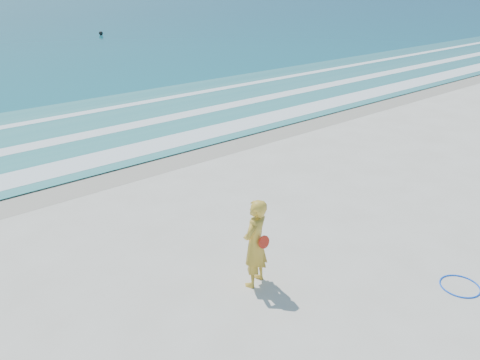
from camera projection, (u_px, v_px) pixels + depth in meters
ground at (347, 287)px, 9.78m from camera, size 400.00×400.00×0.00m
wet_sand at (139, 165)px, 16.14m from camera, size 400.00×2.40×0.00m
shallow at (82, 130)px, 19.65m from camera, size 400.00×10.00×0.01m
foam_near at (122, 153)px, 17.03m from camera, size 400.00×1.40×0.01m
foam_mid at (89, 134)px, 19.08m from camera, size 400.00×0.90×0.01m
foam_far at (60, 117)px, 21.41m from camera, size 400.00×0.60×0.01m
hoop at (460, 286)px, 9.80m from camera, size 0.97×0.97×0.03m
buoy at (101, 33)px, 51.13m from camera, size 0.43×0.43×0.43m
woman at (255, 243)px, 9.54m from camera, size 0.83×0.69×1.95m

